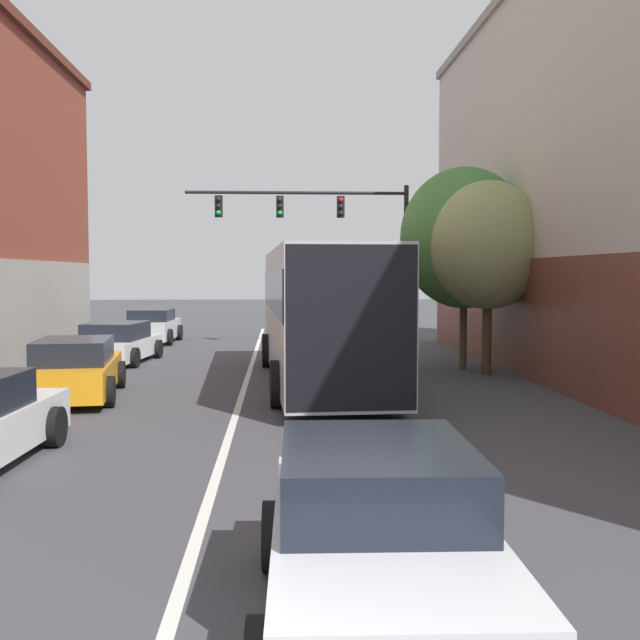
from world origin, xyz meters
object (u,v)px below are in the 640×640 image
at_px(bus, 321,309).
at_px(hatchback_foreground, 379,541).
at_px(parked_car_left_far, 118,343).
at_px(street_tree_near, 488,246).
at_px(parked_car_left_near, 152,327).
at_px(street_tree_far, 464,238).
at_px(parked_car_left_mid, 75,370).
at_px(traffic_signal_gantry, 331,226).

height_order(bus, hatchback_foreground, bus).
bearing_deg(parked_car_left_far, bus, -121.61).
relative_size(parked_car_left_far, street_tree_near, 0.82).
height_order(hatchback_foreground, parked_car_left_far, hatchback_foreground).
xyz_separation_m(parked_car_left_near, street_tree_near, (10.92, -10.14, 2.92)).
height_order(bus, parked_car_left_near, bus).
relative_size(hatchback_foreground, parked_car_left_near, 1.01).
bearing_deg(parked_car_left_near, street_tree_far, -128.63).
relative_size(parked_car_left_mid, parked_car_left_far, 1.04).
distance_m(hatchback_foreground, street_tree_far, 16.79).
height_order(parked_car_left_near, street_tree_far, street_tree_far).
bearing_deg(hatchback_foreground, parked_car_left_far, 19.31).
bearing_deg(parked_car_left_far, street_tree_near, -101.04).
bearing_deg(street_tree_near, hatchback_foreground, -108.68).
bearing_deg(street_tree_far, parked_car_left_mid, -154.95).
distance_m(bus, traffic_signal_gantry, 9.61).
bearing_deg(street_tree_far, parked_car_left_near, 139.66).
height_order(hatchback_foreground, street_tree_near, street_tree_near).
xyz_separation_m(bus, parked_car_left_near, (-6.21, 11.55, -1.24)).
bearing_deg(parked_car_left_mid, parked_car_left_far, -2.94).
distance_m(bus, hatchback_foreground, 13.30).
distance_m(parked_car_left_mid, street_tree_near, 11.29).
bearing_deg(bus, parked_car_left_mid, 107.28).
xyz_separation_m(traffic_signal_gantry, street_tree_far, (3.44, -6.58, -0.75)).
bearing_deg(street_tree_far, street_tree_near, -72.57).
xyz_separation_m(parked_car_left_near, parked_car_left_far, (0.08, -6.84, -0.05)).
relative_size(hatchback_foreground, traffic_signal_gantry, 0.46).
height_order(bus, parked_car_left_far, bus).
height_order(parked_car_left_near, parked_car_left_far, parked_car_left_near).
height_order(hatchback_foreground, parked_car_left_near, hatchback_foreground).
bearing_deg(traffic_signal_gantry, parked_car_left_far, -147.57).
bearing_deg(parked_car_left_near, street_tree_near, -131.19).
height_order(parked_car_left_near, traffic_signal_gantry, traffic_signal_gantry).
bearing_deg(parked_car_left_near, bus, -150.02).
height_order(parked_car_left_far, street_tree_far, street_tree_far).
xyz_separation_m(parked_car_left_near, traffic_signal_gantry, (7.10, -2.37, 3.92)).
bearing_deg(parked_car_left_near, hatchback_foreground, -164.77).
bearing_deg(street_tree_near, parked_car_left_mid, -161.46).
xyz_separation_m(hatchback_foreground, parked_car_left_mid, (-5.39, 11.18, -0.03)).
xyz_separation_m(hatchback_foreground, traffic_signal_gantry, (1.14, 22.42, 3.91)).
relative_size(parked_car_left_far, traffic_signal_gantry, 0.52).
xyz_separation_m(bus, parked_car_left_far, (-6.14, 4.72, -1.29)).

